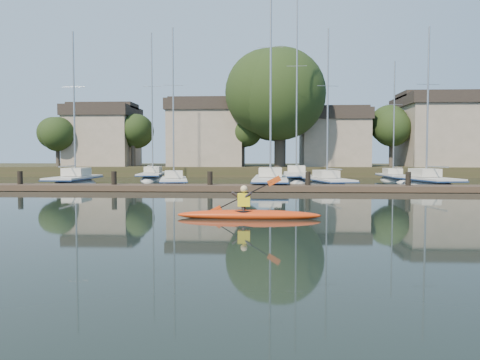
{
  "coord_description": "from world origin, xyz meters",
  "views": [
    {
      "loc": [
        0.33,
        -14.57,
        2.18
      ],
      "look_at": [
        -0.63,
        4.07,
        1.2
      ],
      "focal_mm": 35.0,
      "sensor_mm": 36.0,
      "label": 1
    }
  ],
  "objects_px": {
    "sailboat_6": "(296,183)",
    "sailboat_5": "(153,181)",
    "sailboat_7": "(393,183)",
    "sailboat_2": "(270,190)",
    "sailboat_4": "(427,189)",
    "kayak": "(248,213)",
    "sailboat_3": "(328,189)",
    "sailboat_1": "(174,188)",
    "dock": "(259,188)",
    "sailboat_0": "(74,188)"
  },
  "relations": [
    {
      "from": "sailboat_6",
      "to": "sailboat_0",
      "type": "bearing_deg",
      "value": -153.06
    },
    {
      "from": "sailboat_5",
      "to": "sailboat_0",
      "type": "bearing_deg",
      "value": -119.46
    },
    {
      "from": "sailboat_1",
      "to": "sailboat_4",
      "type": "bearing_deg",
      "value": -10.08
    },
    {
      "from": "kayak",
      "to": "sailboat_1",
      "type": "bearing_deg",
      "value": 109.55
    },
    {
      "from": "sailboat_4",
      "to": "sailboat_3",
      "type": "bearing_deg",
      "value": 172.38
    },
    {
      "from": "dock",
      "to": "sailboat_1",
      "type": "relative_size",
      "value": 2.73
    },
    {
      "from": "sailboat_2",
      "to": "sailboat_7",
      "type": "height_order",
      "value": "sailboat_2"
    },
    {
      "from": "sailboat_6",
      "to": "sailboat_2",
      "type": "bearing_deg",
      "value": -102.63
    },
    {
      "from": "sailboat_2",
      "to": "sailboat_5",
      "type": "distance_m",
      "value": 14.53
    },
    {
      "from": "dock",
      "to": "sailboat_2",
      "type": "bearing_deg",
      "value": 78.62
    },
    {
      "from": "sailboat_6",
      "to": "sailboat_7",
      "type": "relative_size",
      "value": 1.5
    },
    {
      "from": "sailboat_2",
      "to": "sailboat_5",
      "type": "xyz_separation_m",
      "value": [
        -10.64,
        9.89,
        0.02
      ]
    },
    {
      "from": "sailboat_5",
      "to": "sailboat_1",
      "type": "bearing_deg",
      "value": -73.74
    },
    {
      "from": "sailboat_0",
      "to": "sailboat_1",
      "type": "xyz_separation_m",
      "value": [
        7.45,
        -0.38,
        0.04
      ]
    },
    {
      "from": "sailboat_0",
      "to": "sailboat_4",
      "type": "relative_size",
      "value": 1.01
    },
    {
      "from": "sailboat_3",
      "to": "sailboat_6",
      "type": "height_order",
      "value": "sailboat_6"
    },
    {
      "from": "dock",
      "to": "sailboat_5",
      "type": "relative_size",
      "value": 2.33
    },
    {
      "from": "sailboat_3",
      "to": "sailboat_4",
      "type": "xyz_separation_m",
      "value": [
        6.99,
        0.32,
        -0.02
      ]
    },
    {
      "from": "sailboat_2",
      "to": "sailboat_7",
      "type": "bearing_deg",
      "value": 40.27
    },
    {
      "from": "kayak",
      "to": "sailboat_2",
      "type": "bearing_deg",
      "value": 86.96
    },
    {
      "from": "sailboat_0",
      "to": "sailboat_7",
      "type": "bearing_deg",
      "value": 15.27
    },
    {
      "from": "sailboat_2",
      "to": "sailboat_6",
      "type": "distance_m",
      "value": 9.17
    },
    {
      "from": "sailboat_5",
      "to": "sailboat_6",
      "type": "height_order",
      "value": "sailboat_6"
    },
    {
      "from": "dock",
      "to": "sailboat_4",
      "type": "bearing_deg",
      "value": 22.2
    },
    {
      "from": "sailboat_4",
      "to": "sailboat_2",
      "type": "bearing_deg",
      "value": 175.17
    },
    {
      "from": "kayak",
      "to": "sailboat_7",
      "type": "distance_m",
      "value": 27.63
    },
    {
      "from": "dock",
      "to": "sailboat_5",
      "type": "xyz_separation_m",
      "value": [
        -9.88,
        13.67,
        -0.39
      ]
    },
    {
      "from": "sailboat_0",
      "to": "sailboat_5",
      "type": "bearing_deg",
      "value": 65.38
    },
    {
      "from": "sailboat_0",
      "to": "sailboat_2",
      "type": "distance_m",
      "value": 14.42
    },
    {
      "from": "dock",
      "to": "sailboat_4",
      "type": "height_order",
      "value": "sailboat_4"
    },
    {
      "from": "sailboat_6",
      "to": "sailboat_5",
      "type": "bearing_deg",
      "value": 177.95
    },
    {
      "from": "sailboat_4",
      "to": "sailboat_6",
      "type": "xyz_separation_m",
      "value": [
        -8.65,
        7.81,
        0.0
      ]
    },
    {
      "from": "kayak",
      "to": "sailboat_2",
      "type": "relative_size",
      "value": 0.3
    },
    {
      "from": "sailboat_5",
      "to": "sailboat_6",
      "type": "bearing_deg",
      "value": -10.75
    },
    {
      "from": "sailboat_2",
      "to": "sailboat_3",
      "type": "relative_size",
      "value": 1.35
    },
    {
      "from": "sailboat_3",
      "to": "sailboat_5",
      "type": "relative_size",
      "value": 0.84
    },
    {
      "from": "sailboat_2",
      "to": "sailboat_7",
      "type": "distance_m",
      "value": 13.89
    },
    {
      "from": "sailboat_4",
      "to": "sailboat_5",
      "type": "bearing_deg",
      "value": 147.59
    },
    {
      "from": "sailboat_1",
      "to": "sailboat_3",
      "type": "relative_size",
      "value": 1.02
    },
    {
      "from": "sailboat_0",
      "to": "sailboat_3",
      "type": "height_order",
      "value": "sailboat_0"
    },
    {
      "from": "sailboat_1",
      "to": "sailboat_5",
      "type": "height_order",
      "value": "sailboat_5"
    },
    {
      "from": "sailboat_2",
      "to": "sailboat_3",
      "type": "height_order",
      "value": "sailboat_2"
    },
    {
      "from": "kayak",
      "to": "sailboat_4",
      "type": "height_order",
      "value": "sailboat_4"
    },
    {
      "from": "sailboat_6",
      "to": "sailboat_7",
      "type": "xyz_separation_m",
      "value": [
        8.4,
        -0.11,
        0.03
      ]
    },
    {
      "from": "sailboat_0",
      "to": "sailboat_7",
      "type": "relative_size",
      "value": 1.1
    },
    {
      "from": "sailboat_2",
      "to": "sailboat_0",
      "type": "bearing_deg",
      "value": 176.32
    },
    {
      "from": "sailboat_0",
      "to": "sailboat_6",
      "type": "height_order",
      "value": "sailboat_6"
    },
    {
      "from": "dock",
      "to": "sailboat_1",
      "type": "xyz_separation_m",
      "value": [
        -6.15,
        4.64,
        -0.37
      ]
    },
    {
      "from": "sailboat_4",
      "to": "sailboat_5",
      "type": "relative_size",
      "value": 0.86
    },
    {
      "from": "dock",
      "to": "sailboat_6",
      "type": "height_order",
      "value": "sailboat_6"
    }
  ]
}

